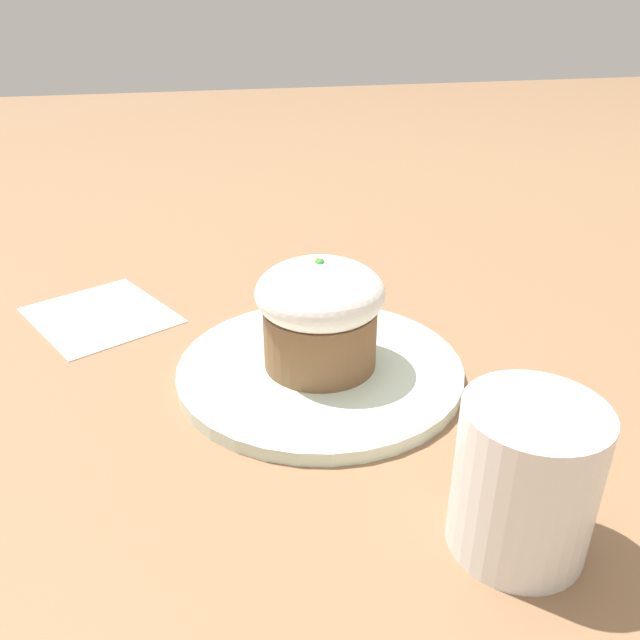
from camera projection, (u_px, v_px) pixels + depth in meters
The scene contains 6 objects.
ground_plane at pixel (320, 374), 0.53m from camera, with size 4.00×4.00×0.00m, color #846042.
dessert_plate at pixel (320, 369), 0.53m from camera, with size 0.24×0.24×0.01m.
carrot_cake at pixel (320, 314), 0.50m from camera, with size 0.10×0.10×0.09m.
spoon at pixel (297, 347), 0.54m from camera, with size 0.11×0.03×0.01m.
coffee_cup at pixel (523, 476), 0.35m from camera, with size 0.11×0.08×0.09m.
paper_napkin at pixel (101, 315), 0.63m from camera, with size 0.18×0.17×0.00m.
Camera 1 is at (-0.44, 0.12, 0.28)m, focal length 35.00 mm.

